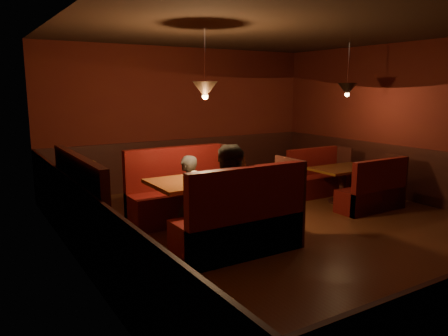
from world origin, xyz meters
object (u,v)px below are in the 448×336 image
second_table (343,176)px  second_bench_far (317,180)px  diner_b (234,185)px  second_bench_near (374,194)px  main_table (207,192)px  diner_a (187,179)px  main_bench_far (181,197)px  main_bench_near (242,227)px

second_table → second_bench_far: 0.72m
second_bench_far → diner_b: 3.48m
second_table → second_bench_near: (0.03, -0.69, -0.19)m
main_table → second_table: main_table is taller
second_bench_far → diner_b: bearing=-151.4°
diner_a → diner_b: size_ratio=0.83×
diner_b → main_table: bearing=84.5°
main_table → diner_b: size_ratio=0.89×
main_table → main_bench_far: bearing=88.9°
main_bench_near → second_table: 3.22m
main_bench_near → second_bench_near: bearing=9.0°
main_bench_near → second_bench_near: 3.06m
second_table → diner_a: 3.06m
main_table → main_bench_near: (0.02, -0.88, -0.27)m
main_table → second_bench_far: main_table is taller
second_bench_far → diner_b: size_ratio=0.74×
main_table → diner_a: (-0.03, 0.56, 0.08)m
main_bench_near → second_bench_near: (3.02, 0.48, -0.08)m
second_table → diner_b: size_ratio=0.67×
second_bench_near → diner_b: 3.08m
main_bench_far → main_bench_near: bearing=-90.0°
main_bench_far → diner_b: bearing=-89.7°
main_table → second_table: (3.01, 0.29, -0.15)m
main_bench_near → diner_a: 1.47m
diner_a → diner_b: diner_b is taller
diner_b → main_bench_near: bearing=-99.7°
second_table → second_bench_near: bearing=-87.8°
diner_a → second_table: bearing=154.3°
main_table → main_bench_far: (0.02, 0.87, -0.27)m
main_bench_far → diner_b: diner_b is taller
diner_a → main_bench_far: bearing=-118.8°
diner_a → diner_b: bearing=71.7°
second_table → second_bench_far: size_ratio=0.90×
main_bench_far → diner_a: diner_a is taller
main_bench_near → main_table: bearing=91.0°
second_bench_far → second_bench_near: (0.00, -1.38, 0.00)m
main_table → diner_b: bearing=-87.9°
main_bench_far → second_table: bearing=-10.9°
main_bench_far → second_bench_far: (3.02, 0.11, -0.08)m
second_table → diner_b: bearing=-162.3°
diner_a → diner_b: (0.05, -1.22, 0.15)m
main_bench_far → second_table: size_ratio=1.47×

